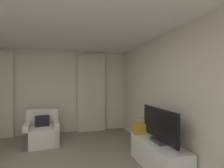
{
  "coord_description": "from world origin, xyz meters",
  "views": [
    {
      "loc": [
        0.55,
        -2.7,
        1.62
      ],
      "look_at": [
        1.6,
        1.16,
        1.57
      ],
      "focal_mm": 27.5,
      "sensor_mm": 36.0,
      "label": 1
    }
  ],
  "objects_px": {
    "armchair": "(42,133)",
    "tv_console": "(158,155)",
    "tv_flatscreen": "(159,126)",
    "handbag_primary": "(140,128)"
  },
  "relations": [
    {
      "from": "armchair",
      "to": "tv_console",
      "type": "xyz_separation_m",
      "value": [
        2.25,
        -1.97,
        -0.03
      ]
    },
    {
      "from": "tv_flatscreen",
      "to": "handbag_primary",
      "type": "bearing_deg",
      "value": 101.69
    },
    {
      "from": "armchair",
      "to": "tv_flatscreen",
      "type": "xyz_separation_m",
      "value": [
        2.25,
        -2.02,
        0.52
      ]
    },
    {
      "from": "armchair",
      "to": "handbag_primary",
      "type": "distance_m",
      "value": 2.61
    },
    {
      "from": "armchair",
      "to": "handbag_primary",
      "type": "height_order",
      "value": "handbag_primary"
    },
    {
      "from": "armchair",
      "to": "handbag_primary",
      "type": "bearing_deg",
      "value": -34.32
    },
    {
      "from": "tv_flatscreen",
      "to": "handbag_primary",
      "type": "distance_m",
      "value": 0.6
    },
    {
      "from": "armchair",
      "to": "tv_flatscreen",
      "type": "distance_m",
      "value": 3.07
    },
    {
      "from": "tv_console",
      "to": "tv_flatscreen",
      "type": "xyz_separation_m",
      "value": [
        0.0,
        -0.05,
        0.55
      ]
    },
    {
      "from": "tv_console",
      "to": "handbag_primary",
      "type": "xyz_separation_m",
      "value": [
        -0.12,
        0.51,
        0.37
      ]
    }
  ]
}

